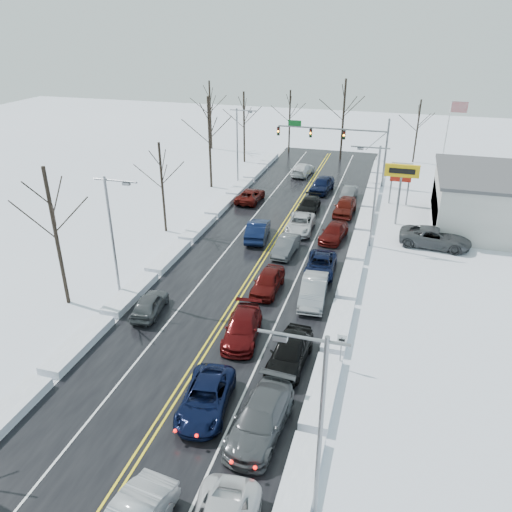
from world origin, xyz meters
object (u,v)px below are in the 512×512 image
(tires_plus_sign, at_px, (402,175))
(oncoming_car_0, at_px, (258,238))
(traffic_signal_mast, at_px, (343,138))
(flagpole, at_px, (448,137))

(tires_plus_sign, height_order, oncoming_car_0, tires_plus_sign)
(traffic_signal_mast, bearing_deg, flagpole, 9.73)
(traffic_signal_mast, xyz_separation_m, flagpole, (11.72, 2.01, 0.45))
(traffic_signal_mast, height_order, flagpole, flagpole)
(flagpole, bearing_deg, traffic_signal_mast, -170.27)
(tires_plus_sign, height_order, flagpole, flagpole)
(tires_plus_sign, distance_m, oncoming_car_0, 14.94)
(traffic_signal_mast, bearing_deg, oncoming_car_0, -104.74)
(oncoming_car_0, bearing_deg, flagpole, -135.90)
(traffic_signal_mast, height_order, tires_plus_sign, traffic_signal_mast)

